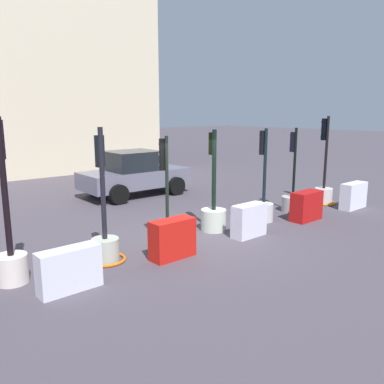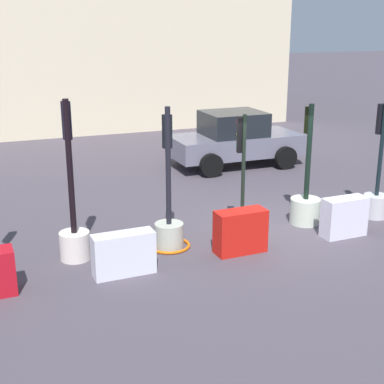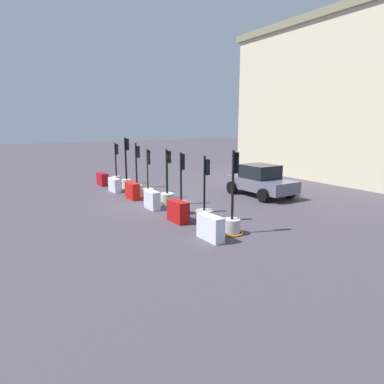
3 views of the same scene
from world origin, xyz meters
name	(u,v)px [view 3 (image 3 of 3)]	position (x,y,z in m)	size (l,w,h in m)	color
ground_plane	(155,202)	(0.00, 0.00, 0.00)	(120.00, 120.00, 0.00)	#48414B
traffic_light_0	(117,176)	(-6.17, 0.10, 0.56)	(0.60, 0.60, 2.74)	#B1AEA6
traffic_light_1	(127,177)	(-4.44, 0.16, 0.68)	(0.60, 0.60, 3.15)	silver
traffic_light_2	(137,185)	(-2.52, 0.06, 0.50)	(0.88, 0.88, 2.92)	#B1B5A5
traffic_light_3	(148,191)	(-0.88, 0.01, 0.43)	(0.91, 0.91, 2.68)	silver
traffic_light_4	(167,195)	(0.87, 0.26, 0.52)	(0.69, 0.69, 2.77)	beige
traffic_light_5	(181,202)	(2.67, 0.02, 0.54)	(0.59, 0.59, 2.76)	#BCBCC2
traffic_light_6	(204,211)	(4.31, 0.18, 0.45)	(0.71, 0.71, 2.73)	#ABA6A7
traffic_light_7	(232,220)	(6.12, 0.20, 0.51)	(0.86, 0.86, 3.08)	beige
construction_barrier_0	(102,179)	(-6.19, -0.86, 0.40)	(1.11, 0.50, 0.80)	#B6101C
construction_barrier_1	(115,185)	(-3.72, -0.88, 0.40)	(1.16, 0.41, 0.81)	silver
construction_barrier_2	(132,191)	(-1.27, -0.73, 0.44)	(1.06, 0.47, 0.89)	red
construction_barrier_3	(152,200)	(1.22, -0.74, 0.43)	(1.00, 0.43, 0.86)	silver
construction_barrier_4	(178,212)	(3.75, -0.75, 0.44)	(1.07, 0.51, 0.88)	#B41212
construction_barrier_5	(210,228)	(6.25, -0.86, 0.44)	(1.15, 0.44, 0.88)	white
car_grey_saloon	(260,181)	(1.66, 5.71, 0.86)	(4.14, 2.28, 1.74)	slate
building_main_facade	(356,101)	(-0.44, 17.16, 5.64)	(16.27, 10.38, 11.24)	beige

